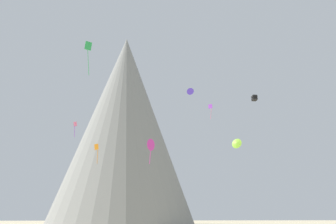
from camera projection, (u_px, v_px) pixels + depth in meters
The scene contains 9 objects.
rock_massif at pixel (122, 135), 131.85m from camera, with size 55.19×53.49×68.16m.
kite_indigo_high at pixel (190, 92), 79.91m from camera, with size 1.56×0.88×1.56m.
kite_rainbow_mid at pixel (75, 126), 78.00m from camera, with size 0.81×0.35×3.32m.
kite_violet_high at pixel (210, 108), 83.01m from camera, with size 0.80×1.05×3.44m.
kite_green_high at pixel (88, 50), 59.11m from camera, with size 1.11×0.69×5.77m.
kite_magenta_low at pixel (150, 145), 54.74m from camera, with size 1.37×1.47×3.73m.
kite_lime_mid at pixel (237, 143), 84.12m from camera, with size 2.28×2.00×2.33m.
kite_orange_low at pixel (97, 149), 60.31m from camera, with size 0.76×0.34×3.23m.
kite_black_high at pixel (254, 98), 80.63m from camera, with size 1.16×1.21×1.22m.
Camera 1 is at (-8.67, -32.54, 3.24)m, focal length 39.69 mm.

